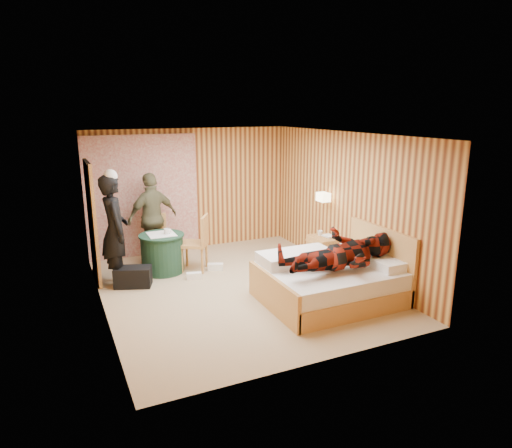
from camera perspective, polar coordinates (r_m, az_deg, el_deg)
name	(u,v)px	position (r m, az deg, el deg)	size (l,w,h in m)	color
floor	(237,288)	(7.63, -2.40, -7.99)	(4.20, 5.00, 0.01)	tan
ceiling	(235,135)	(7.07, -2.62, 11.11)	(4.20, 5.00, 0.01)	silver
wall_back	(191,190)	(9.56, -8.19, 4.28)	(4.20, 0.02, 2.50)	#F4BC5D
wall_left	(97,229)	(6.77, -19.21, -0.56)	(0.02, 5.00, 2.50)	#F4BC5D
wall_right	(346,203)	(8.25, 11.14, 2.55)	(0.02, 5.00, 2.50)	#F4BC5D
curtain	(143,196)	(9.28, -13.98, 3.37)	(2.20, 0.08, 2.40)	beige
doorway	(92,222)	(8.18, -19.82, 0.25)	(0.06, 0.90, 2.05)	black
wall_lamp	(323,197)	(8.50, 8.43, 3.36)	(0.26, 0.24, 0.16)	gold
bed	(330,281)	(7.16, 9.21, -7.04)	(1.99, 1.56, 1.07)	#ECB460
nightstand	(323,251)	(8.63, 8.39, -3.38)	(0.43, 0.59, 0.57)	#ECB460
round_table	(162,253)	(8.40, -11.62, -3.55)	(0.80, 0.80, 0.71)	#1F4530
chair_far	(155,234)	(8.95, -12.48, -1.27)	(0.52, 0.52, 0.93)	#ECB460
chair_near	(199,239)	(8.31, -7.19, -1.86)	(0.63, 0.63, 1.03)	#ECB460
duffel_bag	(133,277)	(7.90, -15.13, -6.40)	(0.59, 0.32, 0.34)	black
sneaker_left	(194,276)	(8.06, -7.75, -6.44)	(0.26, 0.10, 0.11)	white
sneaker_right	(215,267)	(8.43, -5.10, -5.36)	(0.28, 0.11, 0.13)	white
woman_standing	(115,230)	(7.88, -17.25, -0.76)	(0.68, 0.45, 1.86)	black
man_at_table	(153,218)	(8.90, -12.79, 0.77)	(1.01, 0.42, 1.72)	#676645
man_on_bed	(342,244)	(6.78, 10.67, -2.45)	(1.77, 0.67, 0.86)	maroon
book_lower	(325,237)	(8.51, 8.64, -1.65)	(0.17, 0.22, 0.02)	white
book_upper	(325,236)	(8.50, 8.64, -1.52)	(0.16, 0.22, 0.02)	white
cup_nightstand	(320,233)	(8.64, 8.00, -1.12)	(0.10, 0.10, 0.09)	white
cup_table	(167,231)	(8.26, -11.01, -0.90)	(0.12, 0.12, 0.10)	white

